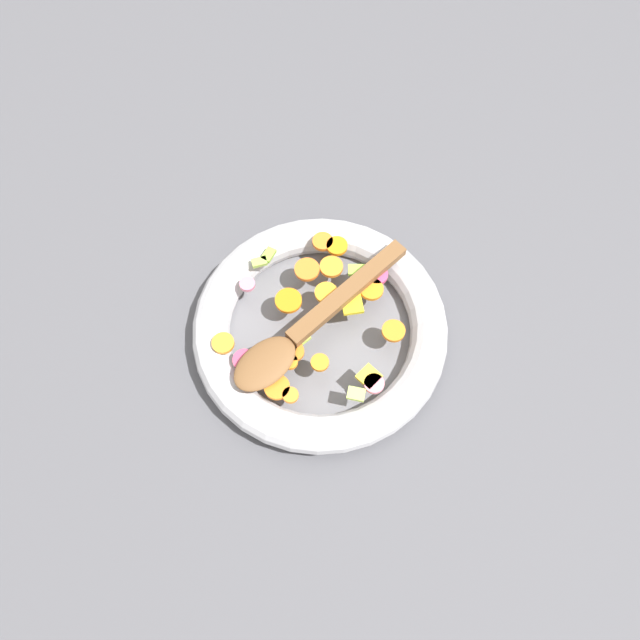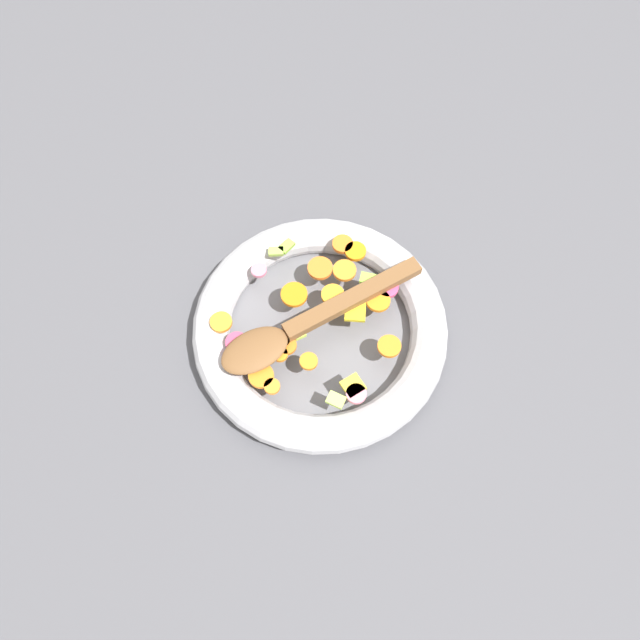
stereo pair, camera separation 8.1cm
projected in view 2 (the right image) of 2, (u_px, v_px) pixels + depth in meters
ground_plane at (320, 335)px, 0.86m from camera, size 4.00×4.00×0.00m
skillet at (320, 329)px, 0.84m from camera, size 0.34×0.34×0.05m
chopped_vegetables at (316, 315)px, 0.82m from camera, size 0.25×0.25×0.01m
wooden_spoon at (302, 325)px, 0.80m from camera, size 0.29×0.06×0.01m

